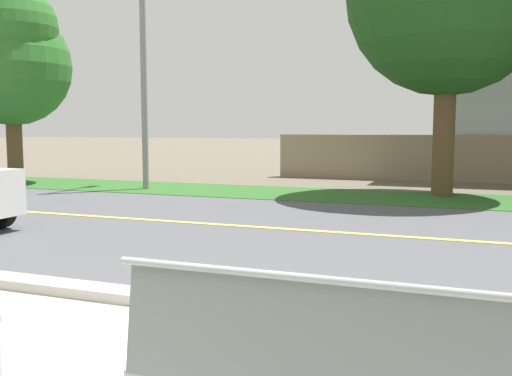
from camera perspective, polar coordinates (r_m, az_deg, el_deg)
ground_plane at (r=10.44m, az=8.76°, el=-2.96°), size 140.00×140.00×0.00m
curb_edge at (r=5.17m, az=-4.83°, el=-11.60°), size 44.00×0.30×0.11m
street_asphalt at (r=9.00m, az=6.74°, el=-4.35°), size 52.00×8.00×0.01m
road_centre_line at (r=9.00m, az=6.74°, el=-4.32°), size 48.00×0.14×0.01m
far_verge_grass at (r=13.64m, az=11.67°, el=-0.87°), size 48.00×2.80×0.02m
streetlamp at (r=15.63m, az=-10.80°, el=14.90°), size 0.24×2.10×7.10m
shade_tree_far_left at (r=17.94m, az=-23.13°, el=11.88°), size 3.36×3.36×5.54m
garden_wall at (r=18.04m, az=22.63°, el=2.65°), size 13.00×0.36×1.40m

